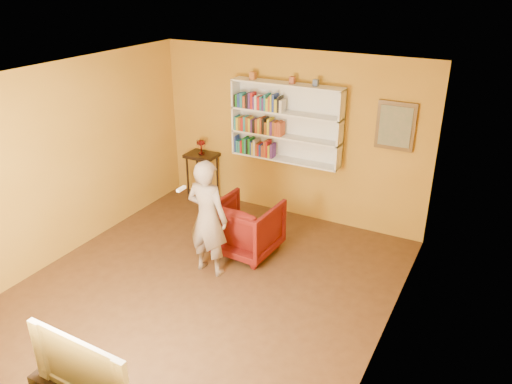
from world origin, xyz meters
TOP-DOWN VIEW (x-y plane):
  - room_shell at (0.00, 0.00)m, footprint 5.30×5.80m
  - bookshelf at (0.00, 2.41)m, footprint 1.80×0.29m
  - books_row_lower at (-0.51, 2.30)m, footprint 0.69×0.19m
  - books_row_middle at (-0.44, 2.30)m, footprint 0.83×0.19m
  - books_row_upper at (-0.43, 2.30)m, footprint 0.84×0.19m
  - ornament_left at (-0.58, 2.35)m, footprint 0.08×0.08m
  - ornament_centre at (0.09, 2.35)m, footprint 0.08×0.08m
  - ornament_right at (0.46, 2.35)m, footprint 0.07×0.07m
  - framed_painting at (1.65, 2.46)m, footprint 0.55×0.05m
  - console_table at (-1.53, 2.25)m, footprint 0.53×0.40m
  - ruby_lustre at (-1.53, 2.25)m, footprint 0.16×0.16m
  - armchair at (0.02, 1.04)m, footprint 0.89×0.92m
  - person at (-0.18, 0.36)m, footprint 0.60×0.40m
  - game_remote at (-0.32, 0.01)m, footprint 0.04×0.15m
  - television at (0.32, -2.25)m, footprint 1.07×0.16m

SIDE VIEW (x-z plane):
  - armchair at x=0.02m, z-range 0.00..0.80m
  - console_table at x=-1.53m, z-range 0.28..1.14m
  - television at x=0.32m, z-range 0.45..1.06m
  - person at x=-0.18m, z-range 0.00..1.61m
  - room_shell at x=0.00m, z-range -0.42..2.46m
  - ruby_lustre at x=-1.53m, z-range 0.92..1.17m
  - books_row_lower at x=-0.51m, z-range 1.00..1.26m
  - game_remote at x=-0.32m, z-range 1.31..1.35m
  - books_row_middle at x=-0.44m, z-range 1.38..1.64m
  - bookshelf at x=0.00m, z-range 0.98..2.21m
  - framed_painting at x=1.65m, z-range 1.40..2.10m
  - books_row_upper at x=-0.43m, z-range 1.75..2.02m
  - ornament_right at x=0.46m, z-range 2.21..2.31m
  - ornament_centre at x=0.09m, z-range 2.21..2.32m
  - ornament_left at x=-0.58m, z-range 2.21..2.33m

